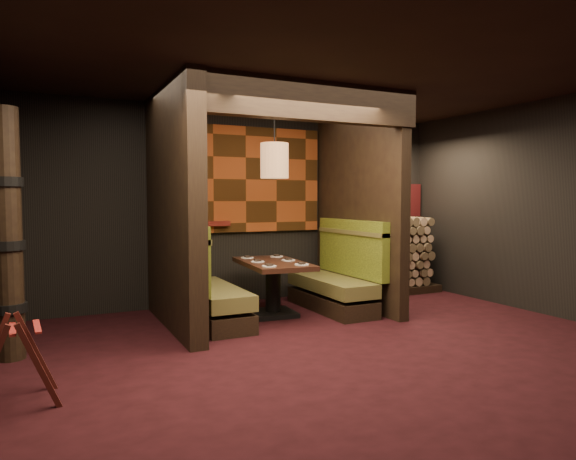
{
  "coord_description": "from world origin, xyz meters",
  "views": [
    {
      "loc": [
        -2.75,
        -4.42,
        1.55
      ],
      "look_at": [
        0.0,
        1.3,
        1.15
      ],
      "focal_mm": 32.0,
      "sensor_mm": 36.0,
      "label": 1
    }
  ],
  "objects_px": {
    "totem_column": "(7,236)",
    "dining_table": "(273,279)",
    "booth_bench_left": "(205,291)",
    "firewood_stack": "(387,256)",
    "booth_bench_right": "(337,281)",
    "pendant_lamp": "(274,161)",
    "luggage_rack": "(13,358)"
  },
  "relations": [
    {
      "from": "totem_column",
      "to": "dining_table",
      "type": "bearing_deg",
      "value": 10.83
    },
    {
      "from": "booth_bench_left",
      "to": "firewood_stack",
      "type": "height_order",
      "value": "firewood_stack"
    },
    {
      "from": "firewood_stack",
      "to": "booth_bench_right",
      "type": "bearing_deg",
      "value": -152.65
    },
    {
      "from": "booth_bench_right",
      "to": "dining_table",
      "type": "height_order",
      "value": "booth_bench_right"
    },
    {
      "from": "pendant_lamp",
      "to": "firewood_stack",
      "type": "xyz_separation_m",
      "value": [
        2.32,
        0.72,
        -1.41
      ]
    },
    {
      "from": "booth_bench_left",
      "to": "pendant_lamp",
      "type": "bearing_deg",
      "value": -1.44
    },
    {
      "from": "firewood_stack",
      "to": "pendant_lamp",
      "type": "bearing_deg",
      "value": -162.69
    },
    {
      "from": "booth_bench_right",
      "to": "firewood_stack",
      "type": "bearing_deg",
      "value": 27.35
    },
    {
      "from": "booth_bench_left",
      "to": "luggage_rack",
      "type": "height_order",
      "value": "booth_bench_left"
    },
    {
      "from": "dining_table",
      "to": "firewood_stack",
      "type": "bearing_deg",
      "value": 16.17
    },
    {
      "from": "booth_bench_left",
      "to": "totem_column",
      "type": "bearing_deg",
      "value": -165.25
    },
    {
      "from": "luggage_rack",
      "to": "booth_bench_left",
      "type": "bearing_deg",
      "value": 41.65
    },
    {
      "from": "booth_bench_right",
      "to": "totem_column",
      "type": "xyz_separation_m",
      "value": [
        -3.98,
        -0.55,
        0.79
      ]
    },
    {
      "from": "booth_bench_left",
      "to": "pendant_lamp",
      "type": "height_order",
      "value": "pendant_lamp"
    },
    {
      "from": "dining_table",
      "to": "luggage_rack",
      "type": "distance_m",
      "value": 3.45
    },
    {
      "from": "booth_bench_left",
      "to": "luggage_rack",
      "type": "xyz_separation_m",
      "value": [
        -2.01,
        -1.79,
        -0.05
      ]
    },
    {
      "from": "booth_bench_right",
      "to": "pendant_lamp",
      "type": "height_order",
      "value": "pendant_lamp"
    },
    {
      "from": "booth_bench_left",
      "to": "pendant_lamp",
      "type": "distance_m",
      "value": 1.87
    },
    {
      "from": "booth_bench_right",
      "to": "pendant_lamp",
      "type": "xyz_separation_m",
      "value": [
        -0.97,
        -0.02,
        1.62
      ]
    },
    {
      "from": "booth_bench_left",
      "to": "luggage_rack",
      "type": "bearing_deg",
      "value": -138.35
    },
    {
      "from": "booth_bench_left",
      "to": "dining_table",
      "type": "xyz_separation_m",
      "value": [
        0.93,
        0.03,
        0.08
      ]
    },
    {
      "from": "booth_bench_left",
      "to": "luggage_rack",
      "type": "distance_m",
      "value": 2.69
    },
    {
      "from": "firewood_stack",
      "to": "dining_table",
      "type": "bearing_deg",
      "value": -163.83
    },
    {
      "from": "luggage_rack",
      "to": "firewood_stack",
      "type": "bearing_deg",
      "value": 25.32
    },
    {
      "from": "booth_bench_left",
      "to": "firewood_stack",
      "type": "distance_m",
      "value": 3.33
    },
    {
      "from": "luggage_rack",
      "to": "totem_column",
      "type": "height_order",
      "value": "totem_column"
    },
    {
      "from": "booth_bench_left",
      "to": "booth_bench_right",
      "type": "xyz_separation_m",
      "value": [
        1.89,
        0.0,
        0.0
      ]
    },
    {
      "from": "dining_table",
      "to": "totem_column",
      "type": "relative_size",
      "value": 0.59
    },
    {
      "from": "firewood_stack",
      "to": "booth_bench_left",
      "type": "bearing_deg",
      "value": -167.83
    },
    {
      "from": "luggage_rack",
      "to": "firewood_stack",
      "type": "relative_size",
      "value": 0.41
    },
    {
      "from": "dining_table",
      "to": "pendant_lamp",
      "type": "height_order",
      "value": "pendant_lamp"
    },
    {
      "from": "booth_bench_left",
      "to": "totem_column",
      "type": "height_order",
      "value": "totem_column"
    }
  ]
}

